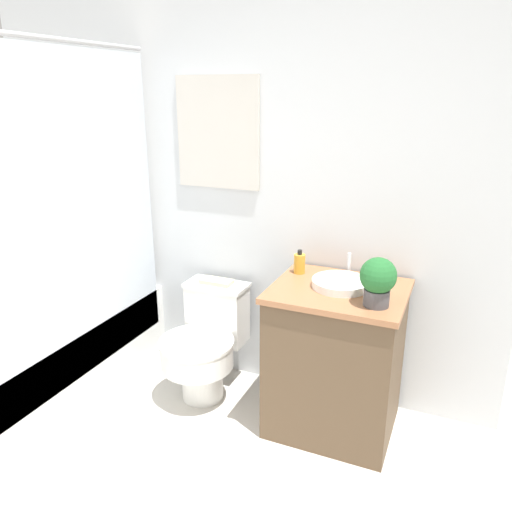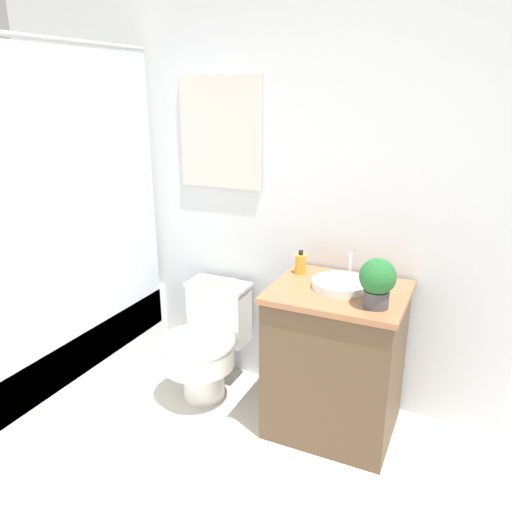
# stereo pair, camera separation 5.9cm
# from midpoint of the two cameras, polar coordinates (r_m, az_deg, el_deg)

# --- Properties ---
(wall_back) EXTENTS (3.22, 0.07, 2.50)m
(wall_back) POSITION_cam_midpoint_polar(r_m,az_deg,el_deg) (2.97, -2.34, 8.85)
(wall_back) COLOR silver
(wall_back) RESTS_ON ground_plane
(shower_area) EXTENTS (0.62, 1.57, 1.98)m
(shower_area) POSITION_cam_midpoint_polar(r_m,az_deg,el_deg) (3.13, -22.42, -10.56)
(shower_area) COLOR white
(shower_area) RESTS_ON ground_plane
(toilet) EXTENTS (0.43, 0.57, 0.65)m
(toilet) POSITION_cam_midpoint_polar(r_m,az_deg,el_deg) (3.01, -5.03, -9.79)
(toilet) COLOR white
(toilet) RESTS_ON ground_plane
(vanity) EXTENTS (0.67, 0.57, 0.81)m
(vanity) POSITION_cam_midpoint_polar(r_m,az_deg,el_deg) (2.71, 9.69, -11.65)
(vanity) COLOR brown
(vanity) RESTS_ON ground_plane
(sink) EXTENTS (0.29, 0.32, 0.13)m
(sink) POSITION_cam_midpoint_polar(r_m,az_deg,el_deg) (2.55, 10.33, -3.16)
(sink) COLOR white
(sink) RESTS_ON vanity
(soap_bottle) EXTENTS (0.06, 0.06, 0.13)m
(soap_bottle) POSITION_cam_midpoint_polar(r_m,az_deg,el_deg) (2.70, 5.73, -0.88)
(soap_bottle) COLOR gold
(soap_bottle) RESTS_ON vanity
(potted_plant) EXTENTS (0.17, 0.17, 0.23)m
(potted_plant) POSITION_cam_midpoint_polar(r_m,az_deg,el_deg) (2.32, 14.40, -2.78)
(potted_plant) COLOR #4C4C51
(potted_plant) RESTS_ON vanity
(book_on_tank) EXTENTS (0.20, 0.10, 0.02)m
(book_on_tank) POSITION_cam_midpoint_polar(r_m,az_deg,el_deg) (2.99, -3.75, -2.89)
(book_on_tank) COLOR beige
(book_on_tank) RESTS_ON toilet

